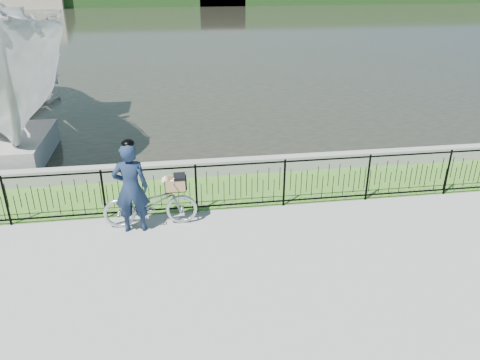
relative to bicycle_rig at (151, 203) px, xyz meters
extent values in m
plane|color=gray|center=(1.99, -1.16, -0.53)|extent=(120.00, 120.00, 0.00)
cube|color=#3F7123|center=(1.99, 1.44, -0.52)|extent=(60.00, 2.00, 0.01)
plane|color=black|center=(1.99, 31.84, -0.53)|extent=(120.00, 120.00, 0.00)
cube|color=gray|center=(1.99, 2.44, -0.33)|extent=(60.00, 0.30, 0.40)
imported|color=silver|center=(-0.01, 0.00, -0.01)|extent=(1.97, 0.69, 1.03)
cube|color=black|center=(0.54, 0.00, 0.27)|extent=(0.38, 0.18, 0.02)
cube|color=#A47B4C|center=(0.54, 0.00, 0.28)|extent=(0.44, 0.31, 0.01)
cube|color=#A47B4C|center=(0.54, 0.15, 0.40)|extent=(0.44, 0.02, 0.27)
cube|color=#A47B4C|center=(0.54, -0.15, 0.40)|extent=(0.44, 0.02, 0.27)
cube|color=#A47B4C|center=(0.75, 0.00, 0.40)|extent=(0.02, 0.31, 0.27)
cube|color=#A47B4C|center=(0.32, 0.00, 0.40)|extent=(0.02, 0.31, 0.27)
cube|color=black|center=(0.63, 0.00, 0.57)|extent=(0.24, 0.33, 0.06)
cube|color=black|center=(0.76, 0.00, 0.43)|extent=(0.02, 0.33, 0.21)
ellipsoid|color=silver|center=(0.52, 0.00, 0.40)|extent=(0.31, 0.22, 0.20)
sphere|color=silver|center=(0.34, -0.02, 0.52)|extent=(0.15, 0.15, 0.15)
sphere|color=silver|center=(0.29, -0.04, 0.49)|extent=(0.07, 0.07, 0.07)
sphere|color=black|center=(0.26, -0.05, 0.48)|extent=(0.02, 0.02, 0.02)
cone|color=olive|center=(0.34, 0.04, 0.58)|extent=(0.06, 0.08, 0.08)
cone|color=olive|center=(0.36, -0.06, 0.58)|extent=(0.06, 0.08, 0.08)
imported|color=#15223C|center=(-0.36, -0.16, 0.44)|extent=(0.71, 0.47, 1.94)
ellipsoid|color=black|center=(-0.36, -0.16, 1.39)|extent=(0.26, 0.29, 0.18)
camera|label=1|loc=(0.57, -8.91, 4.58)|focal=35.00mm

